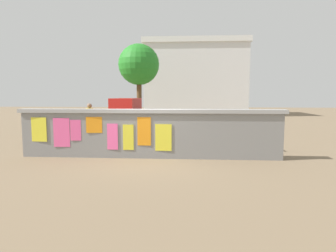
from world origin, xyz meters
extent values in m
plane|color=#7A664C|center=(0.00, 8.00, 0.00)|extent=(60.00, 60.00, 0.00)
cube|color=gray|center=(0.00, 0.00, 0.73)|extent=(8.35, 0.30, 1.45)
cube|color=#9C9C9C|center=(0.00, 0.00, 1.51)|extent=(8.55, 0.42, 0.12)
cube|color=yellow|center=(-3.59, -0.16, 0.91)|extent=(0.52, 0.04, 0.79)
cube|color=#F9599E|center=(-2.84, -0.16, 0.82)|extent=(0.53, 0.03, 0.94)
cube|color=#F9599E|center=(-2.37, -0.16, 0.89)|extent=(0.34, 0.03, 0.67)
cube|color=orange|center=(-1.76, -0.16, 1.07)|extent=(0.52, 0.03, 0.51)
cube|color=#F9599E|center=(-1.17, -0.16, 0.70)|extent=(0.35, 0.03, 0.83)
cube|color=yellow|center=(-0.66, -0.16, 0.68)|extent=(0.34, 0.02, 0.81)
cube|color=orange|center=(-0.15, -0.16, 0.88)|extent=(0.43, 0.02, 0.90)
cube|color=yellow|center=(0.46, -0.16, 0.69)|extent=(0.52, 0.03, 0.85)
cylinder|color=black|center=(-2.07, 4.51, 0.35)|extent=(0.72, 0.30, 0.70)
cylinder|color=black|center=(-1.88, 5.79, 0.35)|extent=(0.72, 0.30, 0.70)
cylinder|color=black|center=(0.41, 4.15, 0.35)|extent=(0.72, 0.30, 0.70)
cylinder|color=black|center=(0.59, 5.44, 0.35)|extent=(0.72, 0.30, 0.70)
cube|color=red|center=(-1.88, 5.13, 1.10)|extent=(1.40, 1.65, 1.50)
cube|color=#334C59|center=(-0.09, 4.88, 0.80)|extent=(2.59, 1.82, 0.90)
cylinder|color=black|center=(-1.49, 1.87, 0.30)|extent=(0.60, 0.10, 0.60)
cylinder|color=black|center=(-2.79, 1.88, 0.30)|extent=(0.60, 0.12, 0.60)
cube|color=gold|center=(-2.14, 1.87, 0.58)|extent=(1.00, 0.25, 0.32)
cube|color=black|center=(-2.34, 1.88, 0.76)|extent=(0.56, 0.22, 0.10)
cube|color=#262626|center=(-1.59, 1.87, 0.85)|extent=(0.04, 0.56, 0.03)
cylinder|color=black|center=(0.52, 1.77, 0.33)|extent=(0.66, 0.09, 0.66)
cylinder|color=black|center=(1.57, 1.69, 0.33)|extent=(0.66, 0.09, 0.66)
cube|color=silver|center=(1.05, 1.73, 0.51)|extent=(0.95, 0.11, 0.06)
cylinder|color=silver|center=(1.20, 1.72, 0.73)|extent=(0.03, 0.03, 0.40)
cube|color=black|center=(1.20, 1.72, 0.93)|extent=(0.21, 0.10, 0.05)
cube|color=black|center=(0.57, 1.77, 0.88)|extent=(0.07, 0.44, 0.03)
cylinder|color=black|center=(3.90, 1.28, 0.33)|extent=(0.66, 0.05, 0.66)
cylinder|color=black|center=(2.85, 1.30, 0.33)|extent=(0.66, 0.05, 0.66)
cube|color=red|center=(3.38, 1.29, 0.51)|extent=(0.95, 0.05, 0.06)
cylinder|color=red|center=(3.23, 1.29, 0.73)|extent=(0.03, 0.03, 0.40)
cube|color=black|center=(3.23, 1.29, 0.93)|extent=(0.20, 0.08, 0.05)
cube|color=black|center=(3.85, 1.28, 0.88)|extent=(0.05, 0.44, 0.03)
cylinder|color=#3F994C|center=(-3.32, 4.25, 0.40)|extent=(0.12, 0.12, 0.80)
cylinder|color=#3F994C|center=(-3.50, 4.22, 0.40)|extent=(0.12, 0.12, 0.80)
cylinder|color=yellow|center=(-3.41, 4.24, 1.10)|extent=(0.38, 0.38, 0.60)
sphere|color=#8C664C|center=(-3.41, 4.24, 1.51)|extent=(0.22, 0.22, 0.22)
cylinder|color=brown|center=(-2.32, 11.81, 1.57)|extent=(0.36, 0.36, 3.15)
sphere|color=#258024|center=(-2.32, 11.81, 4.17)|extent=(2.91, 2.91, 2.91)
cube|color=silver|center=(1.89, 20.81, 3.38)|extent=(9.66, 5.88, 6.77)
cube|color=silver|center=(1.89, 20.81, 7.02)|extent=(9.96, 6.18, 0.50)
camera|label=1|loc=(1.24, -9.28, 2.04)|focal=31.38mm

